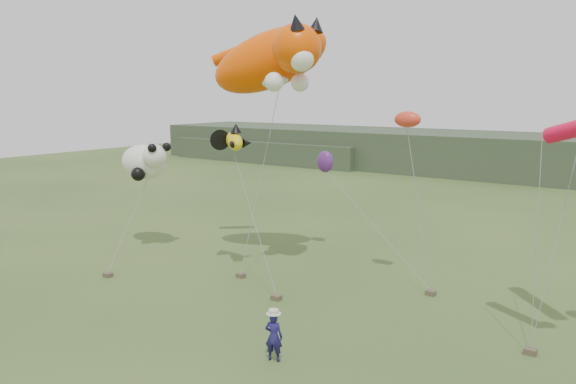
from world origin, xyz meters
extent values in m
plane|color=#385123|center=(0.00, 0.00, 0.00)|extent=(120.00, 120.00, 0.00)
cube|color=#2D3D28|center=(0.00, 45.00, 2.00)|extent=(90.00, 12.00, 4.00)
cube|color=#2D3D28|center=(-30.00, 42.00, 1.25)|extent=(25.00, 8.00, 2.50)
imported|color=#1B1655|center=(0.97, 0.03, 0.75)|extent=(0.63, 0.50, 1.51)
cube|color=brown|center=(-4.83, 5.42, 0.09)|extent=(0.36, 0.29, 0.19)
cube|color=brown|center=(-1.96, 4.12, 0.09)|extent=(0.36, 0.29, 0.19)
cube|color=brown|center=(7.14, 4.88, 0.09)|extent=(0.36, 0.29, 0.19)
cube|color=brown|center=(-9.62, 2.13, 0.09)|extent=(0.36, 0.29, 0.19)
cube|color=brown|center=(2.74, 8.07, 0.09)|extent=(0.36, 0.29, 0.19)
ellipsoid|color=#F84D00|center=(-5.19, 8.06, 9.38)|extent=(6.43, 4.52, 4.18)
sphere|color=#F84D00|center=(-2.94, 6.93, 9.71)|extent=(2.03, 2.03, 2.03)
cone|color=black|center=(-2.60, 6.37, 10.67)|extent=(0.63, 0.77, 0.76)
cone|color=black|center=(-2.37, 7.49, 10.67)|extent=(0.63, 0.73, 0.72)
sphere|color=white|center=(-2.49, 6.59, 9.26)|extent=(1.01, 1.01, 1.01)
ellipsoid|color=white|center=(-4.97, 7.72, 8.47)|extent=(1.98, 0.99, 0.62)
sphere|color=white|center=(-3.61, 6.26, 8.36)|extent=(0.79, 0.79, 0.79)
sphere|color=white|center=(-3.39, 7.83, 8.36)|extent=(0.79, 0.79, 0.79)
cylinder|color=#F84D00|center=(-8.12, 8.96, 9.83)|extent=(2.10, 1.54, 1.22)
ellipsoid|color=yellow|center=(-5.23, 5.60, 5.90)|extent=(1.59, 1.32, 0.99)
cone|color=black|center=(-6.42, 5.89, 5.90)|extent=(1.07, 1.13, 0.90)
cone|color=black|center=(-5.13, 5.60, 6.45)|extent=(0.50, 0.50, 0.40)
cone|color=black|center=(-4.93, 5.10, 5.80)|extent=(0.53, 0.56, 0.40)
cone|color=black|center=(-4.93, 6.09, 5.80)|extent=(0.53, 0.56, 0.40)
ellipsoid|color=white|center=(-12.10, 6.48, 4.46)|extent=(2.67, 1.78, 1.78)
sphere|color=white|center=(-10.91, 6.18, 4.86)|extent=(1.19, 1.19, 1.19)
sphere|color=black|center=(-10.62, 5.79, 5.30)|extent=(0.44, 0.44, 0.44)
sphere|color=black|center=(-10.52, 6.63, 5.30)|extent=(0.44, 0.44, 0.44)
sphere|color=black|center=(-11.61, 5.69, 3.96)|extent=(0.69, 0.69, 0.69)
sphere|color=black|center=(-12.90, 6.78, 4.06)|extent=(0.69, 0.69, 0.69)
ellipsoid|color=red|center=(1.26, 8.62, 6.87)|extent=(1.11, 0.65, 0.65)
ellipsoid|color=#562273|center=(-4.21, 11.33, 4.54)|extent=(0.88, 0.59, 1.08)
camera|label=1|loc=(10.34, -12.52, 7.82)|focal=35.00mm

